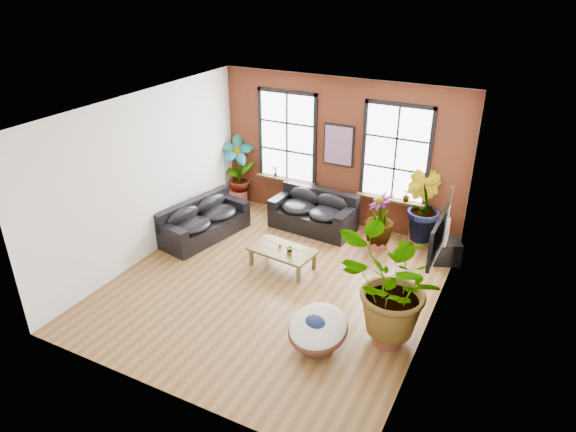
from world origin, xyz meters
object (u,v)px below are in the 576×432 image
Objects in this scene: sofa_back at (314,212)px; papasan_chair at (318,329)px; sofa_left at (203,221)px; coffee_table at (283,251)px.

papasan_chair is at bearing -60.53° from sofa_back.
sofa_left is at bearing 161.66° from papasan_chair.
sofa_left is 2.31m from coffee_table.
papasan_chair is at bearing -43.20° from coffee_table.
coffee_table is at bearing -80.87° from sofa_back.
sofa_left reaches higher than coffee_table.
sofa_left reaches higher than papasan_chair.
coffee_table is 1.17× the size of papasan_chair.
sofa_left is 4.62m from papasan_chair.
coffee_table is 2.61m from papasan_chair.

